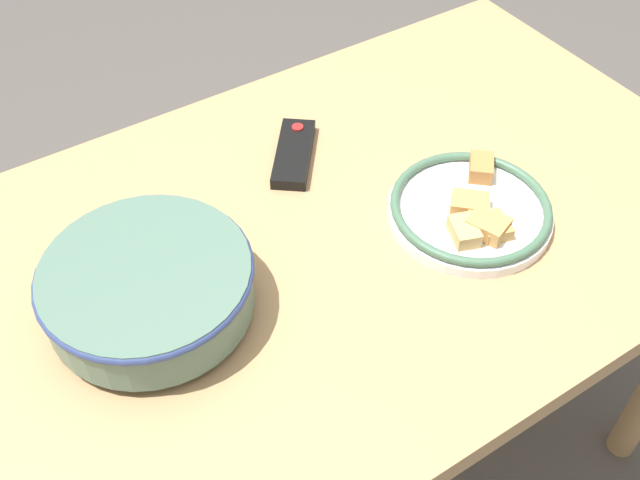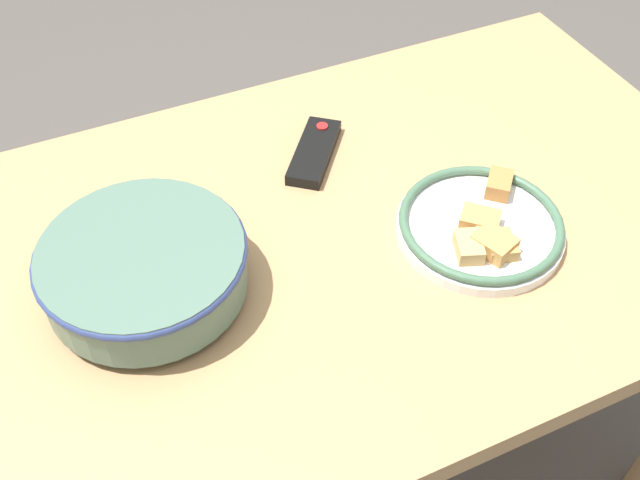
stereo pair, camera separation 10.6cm
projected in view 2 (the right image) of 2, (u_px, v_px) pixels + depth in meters
The scene contains 5 objects.
ground_plane at pixel (308, 474), 1.68m from camera, with size 8.00×8.00×0.00m, color #4C4742.
dining_table at pixel (303, 281), 1.19m from camera, with size 1.44×0.80×0.77m.
noodle_bowl at pixel (144, 266), 1.02m from camera, with size 0.29×0.29×0.09m.
food_plate at pixel (481, 226), 1.12m from camera, with size 0.25×0.25×0.05m.
tv_remote at pixel (314, 152), 1.25m from camera, with size 0.14×0.16×0.02m.
Camera 2 is at (-0.29, -0.71, 1.59)m, focal length 42.00 mm.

